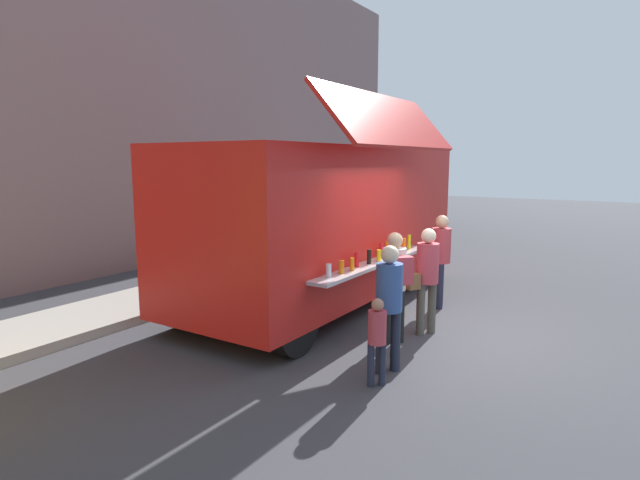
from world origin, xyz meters
The scene contains 9 objects.
ground_plane centered at (0.00, 0.00, 0.00)m, with size 60.00×60.00×0.00m, color #38383D.
curb_strip centered at (-3.35, 5.19, 0.07)m, with size 28.00×1.60×0.15m, color #9E998E.
food_truck_main centered at (0.65, 2.56, 1.55)m, with size 6.34×3.20×3.63m.
trash_bin centered at (4.40, 4.89, 0.49)m, with size 0.60×0.60×0.98m, color #2C5E39.
customer_front_ordering centered at (-0.06, 0.37, 0.95)m, with size 0.50×0.40×1.61m.
customer_mid_with_backpack centered at (-0.70, 0.59, 0.98)m, with size 0.49×0.50×1.61m.
customer_rear_waiting centered at (-1.64, 0.26, 0.95)m, with size 0.32×0.32×1.59m.
customer_extra_browsing centered at (1.45, 0.67, 0.99)m, with size 0.34×0.34×1.65m.
child_near_queue centered at (-2.08, 0.20, 0.62)m, with size 0.21×0.21×1.05m.
Camera 1 is at (-7.20, -2.24, 2.60)m, focal length 28.72 mm.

